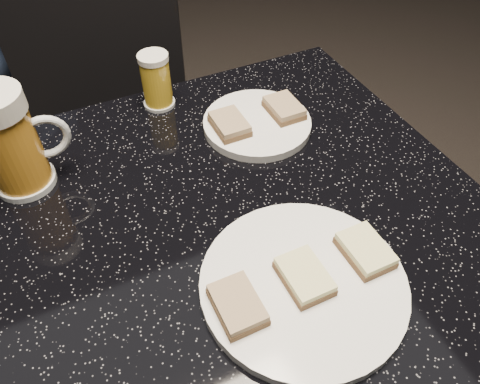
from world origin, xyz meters
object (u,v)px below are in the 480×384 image
object	(u,v)px
plate_large	(303,284)
chair	(108,153)
beer_mug	(10,142)
table	(240,305)
beer_tumbler	(156,81)
plate_small	(257,124)

from	to	relation	value
plate_large	chair	bearing A→B (deg)	101.10
plate_large	chair	distance (m)	0.71
plate_large	beer_mug	size ratio (longest dim) A/B	1.61
table	beer_mug	size ratio (longest dim) A/B	4.75
chair	beer_mug	bearing A→B (deg)	-115.35
table	plate_large	bearing A→B (deg)	-81.47
beer_tumbler	plate_large	bearing A→B (deg)	-85.28
beer_tumbler	chair	bearing A→B (deg)	113.29
plate_large	plate_small	bearing A→B (deg)	73.24
beer_mug	chair	world-z (taller)	beer_mug
table	beer_tumbler	world-z (taller)	beer_tumbler
plate_small	beer_tumbler	bearing A→B (deg)	133.79
table	beer_mug	distance (m)	0.46
plate_small	chair	bearing A→B (deg)	122.38
plate_large	chair	xyz separation A→B (m)	(-0.13, 0.65, -0.26)
plate_large	table	world-z (taller)	plate_large
chair	plate_large	bearing A→B (deg)	-78.90
beer_mug	beer_tumbler	xyz separation A→B (m)	(0.24, 0.10, -0.03)
table	chair	size ratio (longest dim) A/B	0.87
plate_large	beer_tumbler	size ratio (longest dim) A/B	2.59
table	beer_mug	xyz separation A→B (m)	(-0.26, 0.20, 0.32)
beer_tumbler	table	bearing A→B (deg)	-87.02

